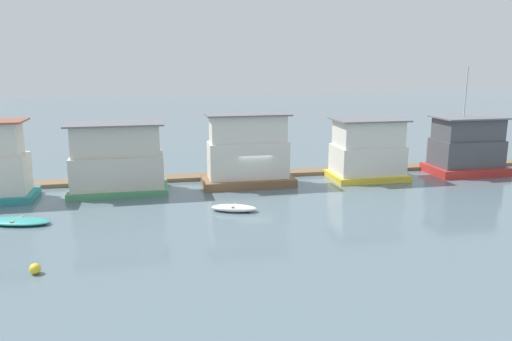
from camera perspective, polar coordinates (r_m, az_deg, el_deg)
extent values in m
plane|color=slate|center=(38.41, -0.31, -1.72)|extent=(200.00, 200.00, 0.00)
cube|color=brown|center=(41.34, -1.17, -0.48)|extent=(51.00, 1.74, 0.30)
cube|color=#4C9360|center=(37.57, -15.35, -2.14)|extent=(6.92, 3.58, 0.46)
cube|color=beige|center=(37.25, -15.47, -0.05)|extent=(6.41, 3.07, 2.36)
cube|color=beige|center=(36.84, -15.68, 3.40)|extent=(6.01, 2.66, 2.17)
cube|color=slate|center=(36.69, -15.78, 5.16)|extent=(6.71, 3.37, 0.12)
cube|color=brown|center=(38.47, -0.91, -1.23)|extent=(7.00, 3.31, 0.61)
cube|color=silver|center=(38.11, -0.91, 1.24)|extent=(6.03, 2.34, 2.76)
cube|color=silver|center=(37.71, -0.93, 4.80)|extent=(5.69, 1.99, 2.02)
cube|color=slate|center=(37.58, -0.93, 6.42)|extent=(6.33, 2.64, 0.12)
cube|color=gold|center=(41.61, 12.50, -0.57)|extent=(5.95, 4.04, 0.48)
cube|color=silver|center=(41.33, 12.59, 1.27)|extent=(5.35, 3.44, 2.25)
cube|color=silver|center=(40.98, 12.73, 4.20)|extent=(5.00, 3.08, 2.04)
cube|color=slate|center=(40.84, 12.80, 5.70)|extent=(5.65, 3.74, 0.12)
cube|color=red|center=(46.05, 22.73, 0.13)|extent=(6.16, 4.02, 0.68)
cube|color=#4C4C51|center=(45.78, 22.88, 1.90)|extent=(5.39, 3.25, 2.22)
cube|color=#4C4C51|center=(45.49, 23.09, 4.40)|extent=(5.09, 2.95, 1.81)
cube|color=slate|center=(45.38, 23.20, 5.61)|extent=(5.69, 3.55, 0.12)
cylinder|color=#B2B2B7|center=(44.91, 22.87, 8.29)|extent=(0.12, 0.12, 4.11)
ellipsoid|color=teal|center=(32.66, -25.61, -5.25)|extent=(4.26, 2.55, 0.35)
cube|color=#997F60|center=(32.62, -25.63, -5.04)|extent=(0.51, 1.23, 0.08)
ellipsoid|color=white|center=(31.91, -2.53, -4.31)|extent=(3.14, 2.00, 0.44)
cube|color=#997F60|center=(31.87, -2.53, -4.04)|extent=(0.45, 0.91, 0.08)
sphere|color=yellow|center=(24.98, -23.93, -10.22)|extent=(0.50, 0.50, 0.50)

